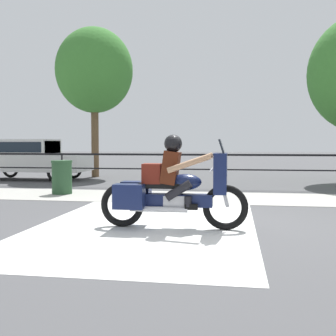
{
  "coord_description": "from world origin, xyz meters",
  "views": [
    {
      "loc": [
        0.39,
        -7.21,
        1.38
      ],
      "look_at": [
        -0.82,
        0.36,
        0.93
      ],
      "focal_mm": 45.0,
      "sensor_mm": 36.0,
      "label": 1
    }
  ],
  "objects_px": {
    "parked_car": "(29,157)",
    "trash_bin": "(62,177)",
    "motorcycle": "(172,187)",
    "tree_behind_car": "(94,71)"
  },
  "relations": [
    {
      "from": "parked_car",
      "to": "trash_bin",
      "type": "height_order",
      "value": "parked_car"
    },
    {
      "from": "motorcycle",
      "to": "tree_behind_car",
      "type": "distance_m",
      "value": 11.46
    },
    {
      "from": "motorcycle",
      "to": "trash_bin",
      "type": "distance_m",
      "value": 5.45
    },
    {
      "from": "motorcycle",
      "to": "parked_car",
      "type": "relative_size",
      "value": 0.56
    },
    {
      "from": "trash_bin",
      "to": "tree_behind_car",
      "type": "distance_m",
      "value": 7.0
    },
    {
      "from": "trash_bin",
      "to": "motorcycle",
      "type": "bearing_deg",
      "value": -48.32
    },
    {
      "from": "trash_bin",
      "to": "tree_behind_car",
      "type": "bearing_deg",
      "value": 100.11
    },
    {
      "from": "tree_behind_car",
      "to": "parked_car",
      "type": "bearing_deg",
      "value": -140.39
    },
    {
      "from": "trash_bin",
      "to": "parked_car",
      "type": "bearing_deg",
      "value": 126.79
    },
    {
      "from": "tree_behind_car",
      "to": "trash_bin",
      "type": "bearing_deg",
      "value": -79.89
    }
  ]
}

